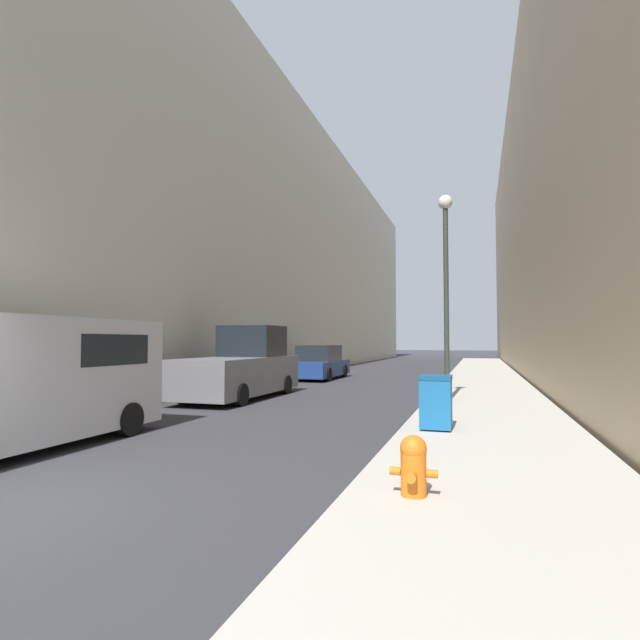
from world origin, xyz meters
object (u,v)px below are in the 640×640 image
at_px(trash_bin, 436,401).
at_px(parked_sedan_near, 319,364).
at_px(white_van, 30,376).
at_px(fire_hydrant, 413,464).
at_px(pickup_truck, 242,368).
at_px(lamppost, 446,278).

relative_size(trash_bin, parked_sedan_near, 0.22).
distance_m(white_van, parked_sedan_near, 16.40).
bearing_deg(fire_hydrant, parked_sedan_near, 110.89).
relative_size(trash_bin, pickup_truck, 0.19).
relative_size(fire_hydrant, trash_bin, 0.64).
height_order(white_van, parked_sedan_near, white_van).
bearing_deg(trash_bin, fire_hydrant, -88.67).
relative_size(lamppost, parked_sedan_near, 1.24).
height_order(lamppost, white_van, lamppost).
height_order(fire_hydrant, lamppost, lamppost).
height_order(white_van, pickup_truck, pickup_truck).
relative_size(trash_bin, lamppost, 0.18).
distance_m(fire_hydrant, trash_bin, 4.31).
bearing_deg(parked_sedan_near, lamppost, -52.68).
height_order(fire_hydrant, trash_bin, trash_bin).
bearing_deg(parked_sedan_near, trash_bin, -63.48).
height_order(trash_bin, parked_sedan_near, parked_sedan_near).
bearing_deg(white_van, fire_hydrant, -9.04).
xyz_separation_m(fire_hydrant, pickup_truck, (-6.60, 9.04, 0.48)).
distance_m(fire_hydrant, parked_sedan_near, 18.67).
xyz_separation_m(trash_bin, white_van, (-6.50, -3.25, 0.56)).
xyz_separation_m(pickup_truck, parked_sedan_near, (-0.06, 8.40, -0.22)).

